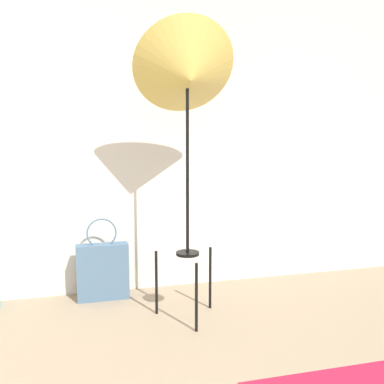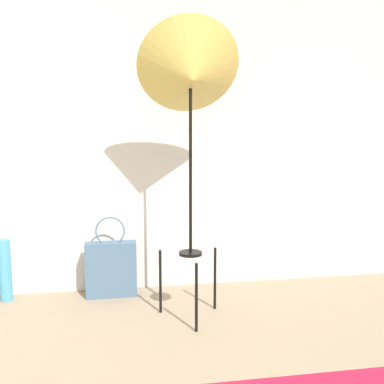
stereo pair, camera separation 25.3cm
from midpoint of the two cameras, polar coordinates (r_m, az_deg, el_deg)
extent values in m
cube|color=silver|center=(3.72, -0.66, 7.90)|extent=(8.00, 0.05, 2.60)
cylinder|color=black|center=(2.97, -1.94, -13.28)|extent=(0.02, 0.02, 0.46)
cylinder|color=black|center=(3.26, -6.81, -11.38)|extent=(0.02, 0.02, 0.46)
cylinder|color=black|center=(3.33, 0.12, -10.87)|extent=(0.02, 0.02, 0.46)
cylinder|color=black|center=(3.11, -2.91, -7.82)|extent=(0.16, 0.16, 0.02)
cylinder|color=black|center=(3.00, -3.00, 3.35)|extent=(0.02, 0.02, 1.21)
cone|color=#D1B251|center=(3.01, -3.09, 14.90)|extent=(0.69, 0.55, 0.71)
cube|color=slate|center=(3.59, -13.29, -9.87)|extent=(0.39, 0.11, 0.44)
torus|color=slate|center=(3.51, -13.45, -5.12)|extent=(0.23, 0.01, 0.23)
camera|label=1|loc=(0.13, -92.59, -0.37)|focal=42.00mm
camera|label=2|loc=(0.13, 87.41, 0.37)|focal=42.00mm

